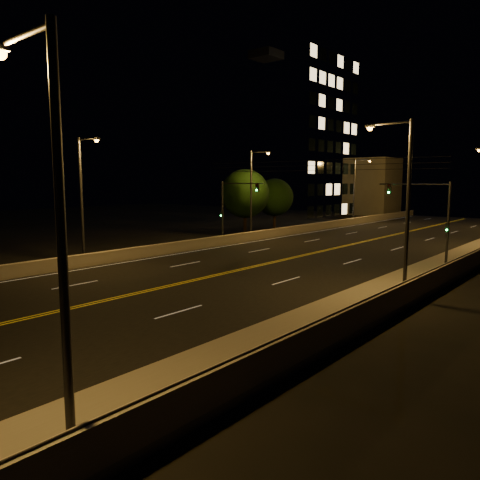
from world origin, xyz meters
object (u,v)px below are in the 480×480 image
Objects in this scene: streetlight_5 at (253,189)px; tree_0 at (245,194)px; streetlight_4 at (83,192)px; traffic_signal_left at (230,205)px; streetlight_1 at (403,197)px; traffic_signal_right at (434,214)px; tree_1 at (275,197)px; building_tower at (266,141)px; streetlight_0 at (54,222)px; streetlight_6 at (356,187)px.

tree_0 is at bearing 140.89° from streetlight_5.
traffic_signal_left is (1.12, 14.88, -1.46)m from streetlight_4.
streetlight_1 is 22.01m from streetlight_4.
streetlight_1 is at bearing -35.38° from tree_0.
streetlight_4 reaches higher than traffic_signal_left.
tree_1 is at bearing 148.22° from traffic_signal_right.
streetlight_0 is at bearing -57.07° from building_tower.
building_tower is at bearing 109.06° from streetlight_4.
streetlight_4 reaches higher than tree_1.
streetlight_1 is 0.36× the size of building_tower.
streetlight_0 and streetlight_4 have the same top height.
traffic_signal_right is 0.82× the size of tree_0.
streetlight_1 is 22.67m from traffic_signal_left.
streetlight_1 is 1.23× the size of tree_0.
streetlight_6 is at bearing 118.89° from streetlight_1.
building_tower is 22.82m from tree_0.
traffic_signal_left is 0.95× the size of tree_1.
streetlight_4 reaches higher than traffic_signal_right.
streetlight_0 is 1.43× the size of tree_1.
streetlight_4 is at bearing -81.49° from tree_1.
streetlight_5 is 26.41m from building_tower.
building_tower is (-14.16, 41.00, 7.03)m from streetlight_4.
streetlight_0 is at bearing -86.98° from traffic_signal_right.
streetlight_1 reaches higher than traffic_signal_left.
traffic_signal_right is 18.80m from traffic_signal_left.
streetlight_1 is at bearing -61.11° from streetlight_6.
tree_0 is (-24.69, 17.53, -0.61)m from streetlight_1.
streetlight_6 reaches higher than traffic_signal_right.
streetlight_0 is 44.04m from tree_0.
tree_1 is (-25.94, 43.99, -1.26)m from streetlight_0.
streetlight_5 is 1.00× the size of streetlight_6.
traffic_signal_right is 28.72m from tree_1.
traffic_signal_right is 0.95× the size of tree_1.
traffic_signal_right is (19.92, 14.88, -1.46)m from streetlight_4.
building_tower is (-34.09, 26.12, 8.49)m from traffic_signal_right.
streetlight_5 is 20.59m from traffic_signal_right.
streetlight_0 is at bearing -59.47° from tree_1.
streetlight_0 reaches higher than tree_1.
tree_0 is (-23.17, 7.60, 0.85)m from traffic_signal_right.
streetlight_1 is 1.00× the size of streetlight_4.
streetlight_1 is 1.43× the size of tree_1.
building_tower is at bearing 123.80° from streetlight_5.
building_tower is 16.83m from tree_1.
streetlight_5 reaches higher than traffic_signal_left.
traffic_signal_right is (-1.52, 9.93, -1.46)m from streetlight_1.
traffic_signal_left is at bearing -77.26° from streetlight_5.
building_tower is at bearing 122.93° from streetlight_0.
building_tower is at bearing -168.75° from streetlight_6.
streetlight_1 is 1.51× the size of traffic_signal_right.
tree_1 is (-5.61, 15.13, 0.20)m from traffic_signal_left.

